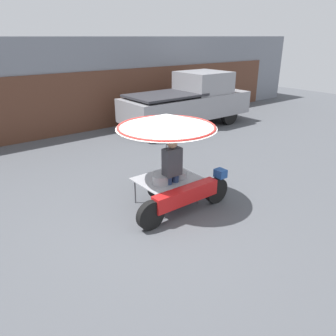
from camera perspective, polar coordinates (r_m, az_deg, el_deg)
name	(u,v)px	position (r m, az deg, el deg)	size (l,w,h in m)	color
ground_plane	(159,215)	(6.84, -1.61, -8.22)	(36.00, 36.00, 0.00)	#4C4F54
shopfront_building	(30,87)	(13.30, -22.97, 12.82)	(28.00, 2.06, 3.43)	gray
vendor_motorcycle_cart	(169,135)	(6.67, 0.17, 5.70)	(2.34, 2.07, 2.00)	black
vendor_person	(172,171)	(6.72, 0.72, -0.46)	(0.38, 0.22, 1.57)	navy
pickup_truck	(190,101)	(13.45, 3.78, 11.56)	(5.43, 1.96, 2.12)	black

